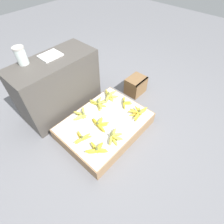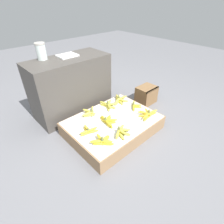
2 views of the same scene
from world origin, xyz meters
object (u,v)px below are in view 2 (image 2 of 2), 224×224
object	(u,v)px
banana_bunch_back_midright	(108,105)
banana_bunch_back_midleft	(90,112)
banana_bunch_middle_right	(135,106)
banana_bunch_front_left	(102,141)
banana_bunch_middle_left	(88,131)
banana_bunch_front_right	(148,114)
banana_bunch_front_midleft	(121,132)
banana_bunch_back_right	(120,100)
wooden_crate	(146,95)
banana_bunch_middle_midleft	(108,121)
glass_jar	(41,51)
foam_tray_white	(67,55)

from	to	relation	value
banana_bunch_back_midright	banana_bunch_back_midleft	bearing A→B (deg)	176.58
banana_bunch_middle_right	banana_bunch_front_left	bearing A→B (deg)	-163.44
banana_bunch_middle_left	banana_bunch_front_right	bearing A→B (deg)	-18.46
banana_bunch_middle_right	banana_bunch_back_midleft	world-z (taller)	banana_bunch_back_midleft
banana_bunch_front_midleft	banana_bunch_back_right	bearing A→B (deg)	46.82
wooden_crate	banana_bunch_middle_right	distance (m)	0.49
banana_bunch_middle_left	banana_bunch_middle_midleft	distance (m)	0.27
wooden_crate	banana_bunch_middle_midleft	xyz separation A→B (m)	(-0.93, -0.16, 0.08)
banana_bunch_back_right	glass_jar	world-z (taller)	glass_jar
banana_bunch_back_right	foam_tray_white	xyz separation A→B (m)	(-0.41, 0.53, 0.57)
banana_bunch_back_midleft	banana_bunch_back_right	world-z (taller)	banana_bunch_back_midleft
banana_bunch_front_right	banana_bunch_back_right	size ratio (longest dim) A/B	1.04
banana_bunch_back_midleft	banana_bunch_front_left	bearing A→B (deg)	-113.50
banana_bunch_front_left	banana_bunch_back_right	world-z (taller)	banana_bunch_front_left
wooden_crate	banana_bunch_back_midleft	bearing A→B (deg)	173.86
banana_bunch_middle_left	banana_bunch_back_right	size ratio (longest dim) A/B	0.79
banana_bunch_middle_left	banana_bunch_back_midright	size ratio (longest dim) A/B	0.82
wooden_crate	glass_jar	xyz separation A→B (m)	(-1.18, 0.70, 0.73)
glass_jar	banana_bunch_middle_midleft	bearing A→B (deg)	-73.93
wooden_crate	banana_bunch_middle_right	bearing A→B (deg)	-160.94
banana_bunch_middle_midleft	glass_jar	world-z (taller)	glass_jar
banana_bunch_front_midleft	foam_tray_white	xyz separation A→B (m)	(0.05, 1.02, 0.57)
banana_bunch_front_left	banana_bunch_middle_right	world-z (taller)	banana_bunch_front_left
banana_bunch_front_midleft	banana_bunch_front_left	bearing A→B (deg)	172.90
wooden_crate	foam_tray_white	world-z (taller)	foam_tray_white
banana_bunch_middle_left	foam_tray_white	distance (m)	1.00
wooden_crate	banana_bunch_front_left	size ratio (longest dim) A/B	1.24
banana_bunch_back_midright	banana_bunch_front_left	bearing A→B (deg)	-136.63
banana_bunch_back_midright	wooden_crate	bearing A→B (deg)	-7.23
banana_bunch_middle_right	banana_bunch_back_right	xyz separation A→B (m)	(-0.04, 0.24, 0.00)
banana_bunch_front_left	banana_bunch_middle_left	size ratio (longest dim) A/B	1.11
foam_tray_white	banana_bunch_front_right	bearing A→B (deg)	-67.49
glass_jar	foam_tray_white	distance (m)	0.30
banana_bunch_middle_midleft	foam_tray_white	distance (m)	0.97
banana_bunch_front_midleft	banana_bunch_front_right	distance (m)	0.47
banana_bunch_front_midleft	foam_tray_white	distance (m)	1.17
wooden_crate	banana_bunch_back_right	bearing A→B (deg)	170.32
banana_bunch_middle_right	wooden_crate	bearing A→B (deg)	19.06
banana_bunch_middle_left	banana_bunch_back_midleft	bearing A→B (deg)	49.64
banana_bunch_back_midright	foam_tray_white	bearing A→B (deg)	111.15
banana_bunch_front_right	banana_bunch_back_midright	size ratio (longest dim) A/B	1.09
wooden_crate	foam_tray_white	xyz separation A→B (m)	(-0.90, 0.62, 0.64)
wooden_crate	banana_bunch_front_midleft	xyz separation A→B (m)	(-0.96, -0.41, 0.08)
banana_bunch_middle_midleft	banana_bunch_back_midright	xyz separation A→B (m)	(0.24, 0.25, -0.00)
banana_bunch_front_midleft	banana_bunch_middle_right	size ratio (longest dim) A/B	1.21
banana_bunch_middle_right	glass_jar	world-z (taller)	glass_jar
banana_bunch_front_midleft	banana_bunch_middle_left	size ratio (longest dim) A/B	1.05
wooden_crate	banana_bunch_back_midleft	size ratio (longest dim) A/B	1.24
wooden_crate	banana_bunch_middle_midleft	distance (m)	0.95
banana_bunch_front_right	banana_bunch_back_right	world-z (taller)	banana_bunch_back_right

